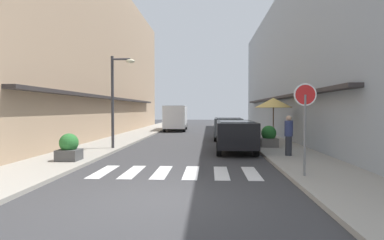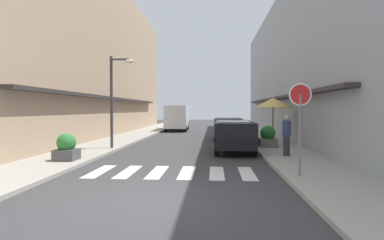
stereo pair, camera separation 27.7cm
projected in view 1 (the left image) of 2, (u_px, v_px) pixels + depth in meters
name	position (u px, v px, depth m)	size (l,w,h in m)	color
ground_plane	(194.00, 139.00, 22.26)	(82.83, 82.83, 0.00)	#38383A
sidewalk_left	(128.00, 137.00, 22.51)	(2.61, 52.71, 0.12)	#9E998E
sidewalk_right	(262.00, 138.00, 22.01)	(2.61, 52.71, 0.12)	#9E998E
building_row_left	(79.00, 56.00, 23.40)	(5.50, 35.89, 11.85)	tan
building_row_right	(315.00, 65.00, 22.52)	(5.50, 35.89, 10.26)	#939EA8
crosswalk	(177.00, 172.00, 10.30)	(5.20, 2.20, 0.01)	silver
parked_car_near	(236.00, 133.00, 15.31)	(1.88, 4.50, 1.47)	black
parked_car_mid	(228.00, 126.00, 21.53)	(1.92, 4.33, 1.47)	#4C5156
delivery_van	(176.00, 116.00, 30.59)	(2.13, 5.45, 2.37)	silver
round_street_sign	(305.00, 105.00, 9.19)	(0.65, 0.07, 2.65)	slate
street_lamp	(117.00, 91.00, 15.81)	(1.19, 0.28, 4.51)	#38383D
cafe_umbrella	(273.00, 103.00, 18.25)	(2.09, 2.09, 2.56)	#262626
planter_corner	(69.00, 148.00, 12.01)	(0.79, 0.79, 1.01)	#4C4C4C
planter_midblock	(269.00, 137.00, 16.43)	(0.86, 0.86, 1.08)	slate
pedestrian_walking_near	(289.00, 135.00, 13.27)	(0.34, 0.34, 1.65)	#282B33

